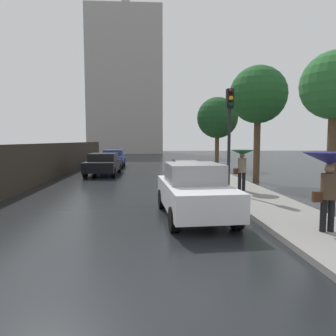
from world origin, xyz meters
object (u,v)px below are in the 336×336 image
(car_blue_far_ahead, at_px, (113,158))
(pedestrian_with_umbrella_far, at_px, (242,158))
(street_tree_near, at_px, (258,95))
(street_tree_mid, at_px, (335,87))
(car_black_near_kerb, at_px, (103,164))
(car_white_behind_camera, at_px, (194,191))
(pedestrian_with_umbrella_near, at_px, (329,166))
(street_tree_far, at_px, (217,118))
(traffic_light, at_px, (230,121))

(car_blue_far_ahead, xyz_separation_m, pedestrian_with_umbrella_far, (6.63, -13.20, 0.71))
(car_blue_far_ahead, distance_m, street_tree_near, 13.43)
(car_blue_far_ahead, xyz_separation_m, street_tree_mid, (8.75, -15.88, 3.13))
(car_black_near_kerb, height_order, street_tree_mid, street_tree_mid)
(car_white_behind_camera, xyz_separation_m, pedestrian_with_umbrella_near, (2.72, -2.06, 0.86))
(pedestrian_with_umbrella_near, height_order, pedestrian_with_umbrella_far, pedestrian_with_umbrella_near)
(car_black_near_kerb, xyz_separation_m, street_tree_far, (8.33, 4.30, 3.23))
(car_black_near_kerb, distance_m, pedestrian_with_umbrella_near, 14.81)
(car_black_near_kerb, xyz_separation_m, pedestrian_with_umbrella_near, (6.82, -13.11, 0.89))
(pedestrian_with_umbrella_far, bearing_deg, street_tree_far, 76.60)
(pedestrian_with_umbrella_near, distance_m, street_tree_far, 17.63)
(car_black_near_kerb, height_order, car_blue_far_ahead, car_blue_far_ahead)
(car_black_near_kerb, bearing_deg, street_tree_mid, 132.46)
(traffic_light, distance_m, street_tree_far, 12.39)
(car_black_near_kerb, distance_m, car_white_behind_camera, 11.79)
(pedestrian_with_umbrella_far, relative_size, traffic_light, 0.42)
(street_tree_mid, relative_size, street_tree_far, 0.90)
(pedestrian_with_umbrella_far, distance_m, street_tree_far, 12.11)
(car_white_behind_camera, height_order, street_tree_far, street_tree_far)
(car_blue_far_ahead, bearing_deg, car_white_behind_camera, 102.80)
(pedestrian_with_umbrella_near, xyz_separation_m, traffic_light, (-0.84, 5.29, 1.33))
(pedestrian_with_umbrella_far, xyz_separation_m, street_tree_far, (1.69, 11.73, 2.49))
(pedestrian_with_umbrella_far, bearing_deg, street_tree_near, 56.46)
(pedestrian_with_umbrella_far, bearing_deg, traffic_light, -154.13)
(street_tree_mid, bearing_deg, street_tree_near, 92.00)
(car_white_behind_camera, bearing_deg, street_tree_far, 71.17)
(traffic_light, xyz_separation_m, street_tree_near, (2.56, 3.93, 1.57))
(pedestrian_with_umbrella_near, bearing_deg, traffic_light, 102.28)
(street_tree_far, bearing_deg, traffic_light, -100.93)
(traffic_light, bearing_deg, car_white_behind_camera, -120.20)
(pedestrian_with_umbrella_near, bearing_deg, pedestrian_with_umbrella_far, 95.11)
(pedestrian_with_umbrella_near, height_order, street_tree_near, street_tree_near)
(pedestrian_with_umbrella_near, height_order, traffic_light, traffic_light)
(pedestrian_with_umbrella_near, height_order, street_tree_mid, street_tree_mid)
(car_black_near_kerb, xyz_separation_m, car_white_behind_camera, (4.10, -11.05, 0.04))
(car_white_behind_camera, bearing_deg, street_tree_near, 54.74)
(street_tree_near, bearing_deg, car_white_behind_camera, -121.81)
(car_white_behind_camera, bearing_deg, street_tree_mid, 8.02)
(car_white_behind_camera, distance_m, pedestrian_with_umbrella_near, 3.52)
(car_blue_far_ahead, relative_size, street_tree_mid, 0.80)
(car_black_near_kerb, height_order, pedestrian_with_umbrella_near, pedestrian_with_umbrella_near)
(pedestrian_with_umbrella_far, height_order, street_tree_near, street_tree_near)
(traffic_light, relative_size, street_tree_far, 0.72)
(pedestrian_with_umbrella_near, relative_size, street_tree_far, 0.32)
(traffic_light, relative_size, street_tree_mid, 0.80)
(pedestrian_with_umbrella_far, bearing_deg, car_blue_far_ahead, 111.44)
(pedestrian_with_umbrella_near, bearing_deg, street_tree_mid, 60.40)
(car_black_near_kerb, relative_size, street_tree_mid, 0.85)
(street_tree_mid, bearing_deg, car_black_near_kerb, 130.92)
(street_tree_far, bearing_deg, car_blue_far_ahead, 169.94)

